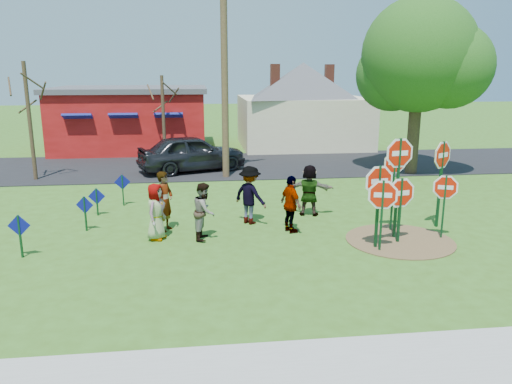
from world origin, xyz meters
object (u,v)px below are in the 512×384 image
Objects in this scene: stop_sign_d at (442,162)px; person_a at (156,212)px; utility_pole at (224,60)px; stop_sign_b at (394,171)px; leafy_tree at (422,61)px; suv at (192,153)px; person_b at (165,201)px; stop_sign_a at (383,200)px; stop_sign_c at (399,165)px.

stop_sign_d reaches higher than person_a.
person_a is at bearing -106.87° from utility_pole.
leafy_tree reaches higher than stop_sign_b.
stop_sign_b is 0.32× the size of leafy_tree.
stop_sign_b is at bearing -61.32° from utility_pole.
stop_sign_b is 0.50× the size of suv.
person_a is at bearing 148.81° from stop_sign_d.
stop_sign_d is at bearing -69.30° from person_b.
person_b is at bearing -146.78° from leafy_tree.
stop_sign_b reaches higher than suv.
person_b is at bearing 143.36° from stop_sign_d.
stop_sign_a reaches higher than person_a.
person_b is 0.36× the size of suv.
person_a is 15.18m from leafy_tree.
stop_sign_c is 1.68× the size of person_b.
person_b is 14.53m from leafy_tree.
person_b is (-7.09, 0.87, -0.98)m from stop_sign_b.
stop_sign_d is 0.29× the size of utility_pole.
stop_sign_a is 13.07m from suv.
leafy_tree reaches higher than person_b.
suv is 0.64× the size of leafy_tree.
person_b is at bearing 172.28° from stop_sign_a.
suv is at bearing 13.91° from person_a.
stop_sign_d is 12.83m from suv.
suv is at bearing 129.25° from stop_sign_a.
person_a is at bearing 179.80° from stop_sign_a.
person_a is 10.23m from suv.
stop_sign_d is 11.03m from utility_pole.
utility_pole is at bearing -154.53° from suv.
stop_sign_b is (0.99, 1.71, 0.46)m from stop_sign_a.
utility_pole is (-6.35, 8.41, 3.24)m from stop_sign_d.
stop_sign_c is at bearing -102.24° from stop_sign_b.
leafy_tree is at bearing 52.98° from stop_sign_c.
person_a is (-7.15, 0.74, -1.40)m from stop_sign_c.
person_a is at bearing 164.06° from stop_sign_c.
person_a is (-6.32, 1.75, -0.61)m from stop_sign_a.
person_b is (0.23, 0.84, 0.09)m from person_a.
stop_sign_c is 10.73m from leafy_tree.
stop_sign_c reaches higher than person_b.
person_b is at bearing 155.88° from suv.
person_b reaches higher than person_a.
stop_sign_d reaches higher than person_b.
utility_pole reaches higher than suv.
person_a is (-7.32, 0.04, -1.08)m from stop_sign_b.
stop_sign_c is 0.31× the size of utility_pole.
suv is at bearing 109.28° from stop_sign_c.
utility_pole is at bearing 94.79° from stop_sign_d.
stop_sign_d is at bearing -69.29° from person_a.
utility_pole reaches higher than person_b.
stop_sign_c reaches higher than person_a.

